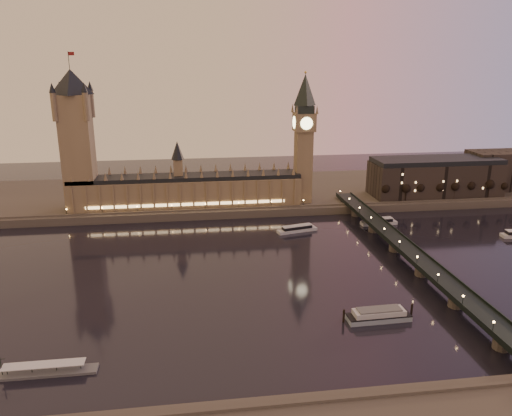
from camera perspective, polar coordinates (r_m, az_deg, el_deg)
The scene contains 19 objects.
ground at distance 294.02m, azimuth 0.21°, elevation -7.19°, with size 700.00×700.00×0.00m, color black.
far_embankment at distance 451.60m, azimuth 1.06°, elevation 1.81°, with size 560.00×130.00×6.00m, color #423D35.
palace_of_westminster at distance 399.21m, azimuth -7.95°, elevation 2.43°, with size 180.00×26.62×52.00m.
victoria_tower at distance 399.37m, azimuth -19.85°, elevation 8.06°, with size 31.68×31.68×118.00m.
big_ben at distance 401.63m, azimuth 5.50°, elevation 8.74°, with size 17.68×17.68×104.00m.
westminster_bridge at distance 316.95m, azimuth 16.91°, elevation -5.06°, with size 13.20×260.00×15.30m.
city_block at distance 470.27m, azimuth 22.07°, elevation 3.59°, with size 155.00×45.00×34.00m.
bare_tree_0 at distance 420.47m, azimuth 14.78°, elevation 2.02°, with size 6.89×6.89×14.00m.
bare_tree_1 at distance 426.28m, azimuth 16.61°, elevation 2.07°, with size 6.89×6.89×14.00m.
bare_tree_2 at distance 432.51m, azimuth 18.39°, elevation 2.12°, with size 6.89×6.89×14.00m.
bare_tree_3 at distance 439.16m, azimuth 20.12°, elevation 2.16°, with size 6.89×6.89×14.00m.
bare_tree_4 at distance 446.18m, azimuth 21.79°, elevation 2.20°, with size 6.89×6.89×14.00m.
bare_tree_5 at distance 453.58m, azimuth 23.42°, elevation 2.24°, with size 6.89×6.89×14.00m.
bare_tree_6 at distance 461.33m, azimuth 24.99°, elevation 2.27°, with size 6.89×6.89×14.00m.
bare_tree_7 at distance 469.41m, azimuth 26.50°, elevation 2.30°, with size 6.89×6.89×14.00m.
cruise_boat_a at distance 358.77m, azimuth 4.72°, elevation -2.39°, with size 30.06×13.01×4.70m.
cruise_boat_b at distance 384.09m, azimuth 13.86°, elevation -1.51°, with size 27.47×8.07×5.02m.
moored_barge at distance 248.29m, azimuth 13.85°, elevation -11.79°, with size 35.07×9.37×6.43m.
pontoon_pier at distance 222.45m, azimuth -22.83°, elevation -16.81°, with size 38.72×6.45×10.33m.
Camera 1 is at (-37.66, -266.12, 119.19)m, focal length 35.00 mm.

